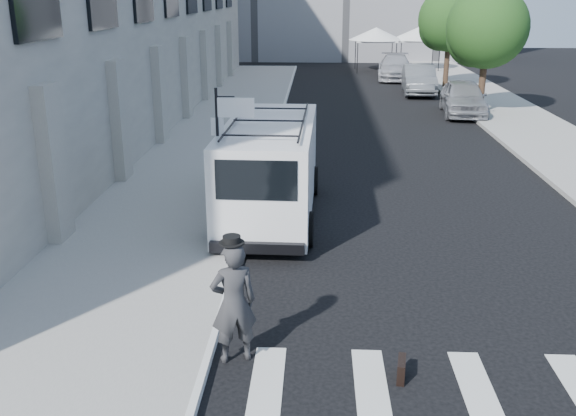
# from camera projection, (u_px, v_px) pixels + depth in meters

# --- Properties ---
(ground) EXTENTS (120.00, 120.00, 0.00)m
(ground) POSITION_uv_depth(u_px,v_px,m) (329.00, 298.00, 12.61)
(ground) COLOR black
(ground) RESTS_ON ground
(sidewalk_left) EXTENTS (4.50, 48.00, 0.15)m
(sidewalk_left) POSITION_uv_depth(u_px,v_px,m) (226.00, 128.00, 27.90)
(sidewalk_left) COLOR gray
(sidewalk_left) RESTS_ON ground
(sidewalk_right) EXTENTS (4.00, 56.00, 0.15)m
(sidewalk_right) POSITION_uv_depth(u_px,v_px,m) (508.00, 114.00, 31.12)
(sidewalk_right) COLOR gray
(sidewalk_right) RESTS_ON ground
(sign_pole) EXTENTS (1.03, 0.07, 3.50)m
(sign_pole) POSITION_uv_depth(u_px,v_px,m) (227.00, 131.00, 14.89)
(sign_pole) COLOR black
(sign_pole) RESTS_ON sidewalk_left
(tree_near) EXTENTS (3.80, 3.83, 6.03)m
(tree_near) POSITION_uv_depth(u_px,v_px,m) (484.00, 31.00, 30.07)
(tree_near) COLOR black
(tree_near) RESTS_ON ground
(tree_far) EXTENTS (3.80, 3.83, 6.03)m
(tree_far) POSITION_uv_depth(u_px,v_px,m) (448.00, 22.00, 38.59)
(tree_far) COLOR black
(tree_far) RESTS_ON ground
(tent_left) EXTENTS (4.00, 4.00, 3.20)m
(tent_left) POSITION_uv_depth(u_px,v_px,m) (376.00, 34.00, 47.52)
(tent_left) COLOR black
(tent_left) RESTS_ON ground
(tent_right) EXTENTS (4.00, 4.00, 3.20)m
(tent_right) POSITION_uv_depth(u_px,v_px,m) (418.00, 34.00, 47.85)
(tent_right) COLOR black
(tent_right) RESTS_ON ground
(businessman) EXTENTS (0.87, 0.71, 2.05)m
(businessman) POSITION_uv_depth(u_px,v_px,m) (234.00, 303.00, 10.20)
(businessman) COLOR #313033
(businessman) RESTS_ON ground
(briefcase) EXTENTS (0.19, 0.45, 0.34)m
(briefcase) POSITION_uv_depth(u_px,v_px,m) (401.00, 369.00, 9.95)
(briefcase) COLOR black
(briefcase) RESTS_ON ground
(suitcase) EXTENTS (0.39, 0.52, 1.27)m
(suitcase) POSITION_uv_depth(u_px,v_px,m) (246.00, 237.00, 14.86)
(suitcase) COLOR black
(suitcase) RESTS_ON ground
(cargo_van) EXTENTS (2.54, 6.85, 2.54)m
(cargo_van) POSITION_uv_depth(u_px,v_px,m) (271.00, 167.00, 16.98)
(cargo_van) COLOR white
(cargo_van) RESTS_ON ground
(parked_car_a) EXTENTS (2.41, 5.08, 1.68)m
(parked_car_a) POSITION_uv_depth(u_px,v_px,m) (463.00, 98.00, 31.08)
(parked_car_a) COLOR #95979D
(parked_car_a) RESTS_ON ground
(parked_car_b) EXTENTS (2.09, 5.14, 1.66)m
(parked_car_b) POSITION_uv_depth(u_px,v_px,m) (419.00, 80.00, 37.46)
(parked_car_b) COLOR slate
(parked_car_b) RESTS_ON ground
(parked_car_c) EXTENTS (2.78, 5.73, 1.61)m
(parked_car_c) POSITION_uv_depth(u_px,v_px,m) (395.00, 67.00, 43.77)
(parked_car_c) COLOR #ABADB3
(parked_car_c) RESTS_ON ground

